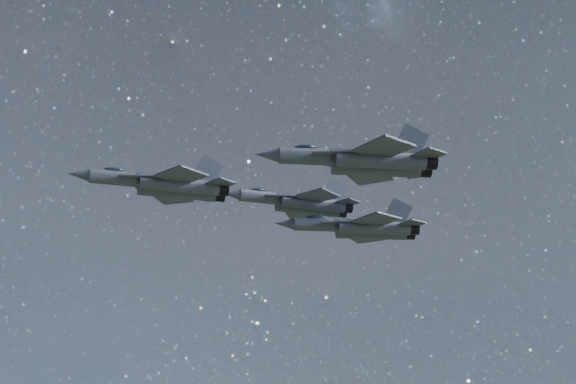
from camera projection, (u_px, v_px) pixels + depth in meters
name	position (u px, v px, depth m)	size (l,w,h in m)	color
jet_lead	(165.00, 185.00, 82.58)	(17.07, 11.93, 4.30)	#3A3D49
jet_left	(300.00, 203.00, 96.02)	(16.63, 11.72, 4.21)	#3A3D49
jet_right	(364.00, 161.00, 69.11)	(16.38, 11.06, 4.13)	#3A3D49
jet_slot	(361.00, 228.00, 93.13)	(17.44, 11.74, 4.40)	#3A3D49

